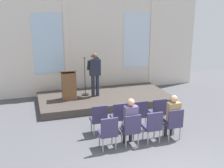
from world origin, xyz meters
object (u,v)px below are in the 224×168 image
Objects in this scene: speaker at (95,71)px; audience_r1_c1 at (130,119)px; chair_r0_c2 at (139,113)px; audience_r1_c3 at (172,115)px; lectern at (69,85)px; chair_r0_c1 at (120,115)px; chair_r1_c2 at (153,125)px; chair_r0_c0 at (99,118)px; chair_r1_c0 at (108,131)px; mic_stand at (85,87)px; chair_r0_c3 at (158,110)px; chair_r1_c1 at (131,128)px; chair_r1_c3 at (173,122)px.

audience_r1_c1 is at bearing -89.31° from speaker.
audience_r1_c3 is at bearing -53.65° from chair_r0_c2.
lectern reaches higher than chair_r0_c1.
speaker is 1.84× the size of chair_r1_c2.
speaker is 3.02m from chair_r0_c2.
speaker is 4.00m from audience_r1_c3.
audience_r1_c1 reaches higher than chair_r1_c2.
speaker is at bearing 100.35° from chair_r1_c2.
audience_r1_c1 is 1.02× the size of audience_r1_c3.
chair_r0_c0 is 0.96m from chair_r1_c0.
chair_r0_c1 and chair_r1_c0 have the same top height.
chair_r1_c0 is (-0.61, -3.81, -0.75)m from speaker.
audience_r1_c3 reaches higher than chair_r1_c0.
lectern is at bearing 115.03° from chair_r1_c2.
lectern is 1.23× the size of chair_r0_c1.
chair_r0_c1 is at bearing 145.80° from audience_r1_c3.
lectern is (-1.05, -0.06, -0.45)m from speaker.
mic_stand is 1.65× the size of chair_r1_c2.
chair_r0_c3 is 1.00× the size of chair_r1_c0.
mic_stand is 1.65× the size of chair_r0_c2.
chair_r0_c1 and chair_r0_c2 have the same top height.
chair_r0_c2 and chair_r1_c1 have the same top height.
chair_r1_c1 is at bearing 180.00° from chair_r1_c2.
chair_r0_c3 is (0.65, 0.00, 0.00)m from chair_r0_c2.
chair_r1_c1 is 0.23m from audience_r1_c1.
chair_r0_c0 and chair_r0_c1 have the same top height.
chair_r1_c0 is (0.00, -0.96, 0.00)m from chair_r0_c0.
mic_stand is 1.65× the size of chair_r1_c0.
lectern is at bearing 99.14° from chair_r0_c0.
chair_r1_c2 is at bearing 0.00° from chair_r1_c1.
speaker reaches higher than chair_r0_c0.
chair_r1_c3 is at bearing -57.36° from lectern.
mic_stand is 1.65× the size of chair_r0_c0.
chair_r1_c3 is (0.65, -0.96, 0.00)m from chair_r0_c2.
chair_r0_c1 is 1.00× the size of chair_r1_c0.
lectern is 1.23× the size of chair_r0_c2.
audience_r1_c3 is (1.30, 0.08, 0.20)m from chair_r1_c1.
chair_r0_c1 is 0.91m from audience_r1_c1.
speaker is 3.94m from chair_r1_c2.
chair_r0_c1 is 0.65m from chair_r0_c2.
chair_r1_c1 is (-0.65, -0.96, 0.00)m from chair_r0_c2.
chair_r0_c1 is 1.58m from audience_r1_c3.
chair_r0_c3 is at bearing 0.00° from chair_r0_c1.
speaker reaches higher than lectern.
chair_r0_c2 and chair_r0_c3 have the same top height.
chair_r1_c2 is at bearing 0.00° from chair_r1_c0.
audience_r1_c1 reaches higher than audience_r1_c3.
chair_r0_c2 and chair_r1_c3 have the same top height.
chair_r1_c3 is at bearing -36.57° from chair_r0_c1.
chair_r0_c1 is 1.00× the size of chair_r0_c2.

